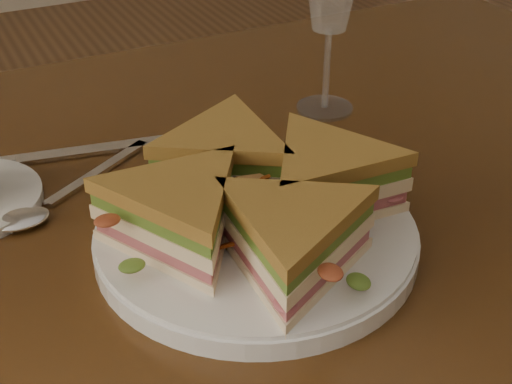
# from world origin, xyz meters

# --- Properties ---
(table) EXTENTS (1.20, 0.80, 0.75)m
(table) POSITION_xyz_m (0.00, 0.00, 0.65)
(table) COLOR #321B0B
(table) RESTS_ON ground
(plate) EXTENTS (0.26, 0.26, 0.02)m
(plate) POSITION_xyz_m (0.00, -0.05, 0.76)
(plate) COLOR white
(plate) RESTS_ON table
(sandwich_wedges) EXTENTS (0.26, 0.26, 0.06)m
(sandwich_wedges) POSITION_xyz_m (0.00, -0.05, 0.80)
(sandwich_wedges) COLOR #FFE6BC
(sandwich_wedges) RESTS_ON plate
(crisps_mound) EXTENTS (0.09, 0.09, 0.05)m
(crisps_mound) POSITION_xyz_m (0.00, -0.05, 0.79)
(crisps_mound) COLOR #BA5017
(crisps_mound) RESTS_ON plate
(spoon) EXTENTS (0.16, 0.11, 0.01)m
(spoon) POSITION_xyz_m (-0.14, 0.07, 0.75)
(spoon) COLOR silver
(spoon) RESTS_ON table
(knife) EXTENTS (0.21, 0.05, 0.00)m
(knife) POSITION_xyz_m (-0.09, 0.16, 0.75)
(knife) COLOR silver
(knife) RESTS_ON table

